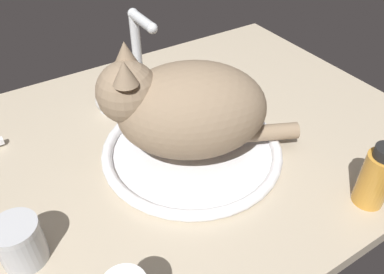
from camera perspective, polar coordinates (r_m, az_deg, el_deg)
name	(u,v)px	position (r cm, az deg, el deg)	size (l,w,h in cm)	color
countertop	(170,149)	(77.83, -3.33, -1.72)	(104.81, 74.02, 3.00)	#B7A88E
sink_basin	(192,149)	(73.88, 0.00, -1.87)	(34.63, 34.63, 2.04)	white
faucet	(140,68)	(84.86, -7.75, 10.16)	(20.10, 11.28, 21.49)	silver
cat	(181,108)	(67.54, -1.61, 4.37)	(35.58, 29.14, 20.40)	#8C755B
metal_jar	(20,242)	(61.23, -24.26, -14.13)	(6.69, 6.69, 7.43)	#B2B5BA
amber_bottle	(376,177)	(68.68, 25.77, -5.44)	(5.12, 5.12, 11.76)	gold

